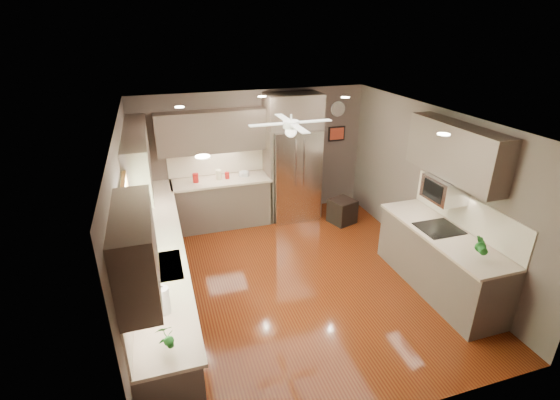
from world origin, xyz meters
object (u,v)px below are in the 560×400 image
canister_a (196,178)px  stool (342,211)px  refrigerator (293,160)px  potted_plant_right (482,246)px  canister_d (227,176)px  microwave (445,189)px  potted_plant_left (164,336)px  soap_bottle (146,240)px  paper_towel (164,301)px  canister_c (219,174)px  bowl (244,176)px

canister_a → stool: (2.71, -0.61, -0.78)m
refrigerator → potted_plant_right: bearing=-71.7°
canister_d → microwave: 3.83m
potted_plant_left → refrigerator: size_ratio=0.12×
soap_bottle → stool: size_ratio=0.37×
microwave → paper_towel: microwave is taller
canister_d → stool: 2.34m
canister_c → bowl: size_ratio=0.87×
potted_plant_left → refrigerator: refrigerator is taller
canister_a → bowl: size_ratio=0.87×
potted_plant_right → bowl: size_ratio=1.57×
microwave → canister_c: bearing=135.0°
canister_d → paper_towel: size_ratio=0.40×
canister_a → soap_bottle: bearing=-112.7°
bowl → microwave: 3.62m
canister_c → stool: (2.28, -0.65, -0.79)m
potted_plant_left → potted_plant_right: potted_plant_right is taller
canister_a → soap_bottle: (-0.90, -2.15, 0.02)m
canister_a → refrigerator: 1.89m
canister_c → soap_bottle: soap_bottle is taller
canister_c → bowl: 0.49m
soap_bottle → refrigerator: 3.49m
canister_a → stool: size_ratio=0.32×
canister_a → microwave: microwave is taller
potted_plant_right → paper_towel: 3.83m
paper_towel → canister_c: bearing=72.0°
canister_c → bowl: bearing=-3.9°
potted_plant_left → canister_a: bearing=79.4°
soap_bottle → canister_d: bearing=55.5°
potted_plant_left → stool: size_ratio=0.53×
potted_plant_left → soap_bottle: bearing=93.9°
soap_bottle → microwave: size_ratio=0.37×
canister_d → potted_plant_left: bearing=-108.2°
canister_a → paper_towel: size_ratio=0.54×
potted_plant_left → bowl: (1.68, 4.10, -0.12)m
bowl → canister_a: bearing=-179.8°
canister_c → potted_plant_right: potted_plant_right is taller
refrigerator → microwave: (1.33, -2.71, 0.29)m
bowl → potted_plant_left: bearing=-112.2°
microwave → bowl: bearing=129.9°
canister_d → potted_plant_right: potted_plant_right is taller
canister_a → potted_plant_left: size_ratio=0.59×
refrigerator → stool: size_ratio=4.43×
stool → canister_a: bearing=167.3°
soap_bottle → potted_plant_right: 4.27m
potted_plant_left → canister_c: bearing=73.9°
bowl → paper_towel: size_ratio=0.62×
bowl → refrigerator: (0.97, -0.04, 0.22)m
potted_plant_left → microwave: (3.97, 1.35, 0.39)m
canister_a → soap_bottle: soap_bottle is taller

